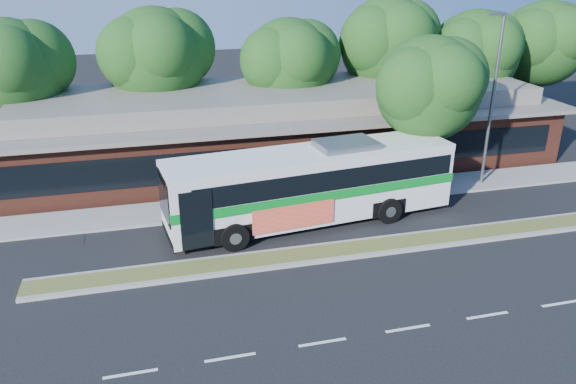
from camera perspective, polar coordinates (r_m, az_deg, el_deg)
name	(u,v)px	position (r m, az deg, el deg)	size (l,w,h in m)	color
ground	(355,258)	(23.57, 6.82, -6.64)	(120.00, 120.00, 0.00)	black
median_strip	(350,249)	(24.02, 6.32, -5.81)	(26.00, 1.10, 0.15)	#545926
sidewalk	(311,198)	(28.98, 2.36, -0.59)	(44.00, 2.60, 0.12)	gray
plaza_building	(281,125)	(34.30, -0.74, 6.78)	(33.20, 11.20, 4.45)	#5E2A1D
lamp_post	(492,96)	(31.19, 20.05, 9.10)	(0.93, 0.18, 9.07)	slate
tree_bg_a	(17,68)	(35.36, -25.81, 11.29)	(6.47, 5.80, 8.63)	black
tree_bg_b	(163,55)	(35.67, -12.63, 13.47)	(6.69, 6.00, 9.00)	black
tree_bg_c	(294,61)	(35.93, 0.64, 13.16)	(6.24, 5.60, 8.26)	black
tree_bg_d	(393,42)	(39.13, 10.60, 14.79)	(6.91, 6.20, 9.37)	black
tree_bg_e	(480,51)	(41.20, 18.92, 13.41)	(6.47, 5.80, 8.50)	black
tree_bg_f	(548,41)	(45.46, 24.87, 13.73)	(6.69, 6.00, 8.92)	black
transit_bus	(313,180)	(25.71, 2.53, 1.25)	(13.70, 4.50, 3.78)	silver
sidewalk_tree	(435,85)	(29.68, 14.67, 10.44)	(5.89, 5.28, 8.10)	black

